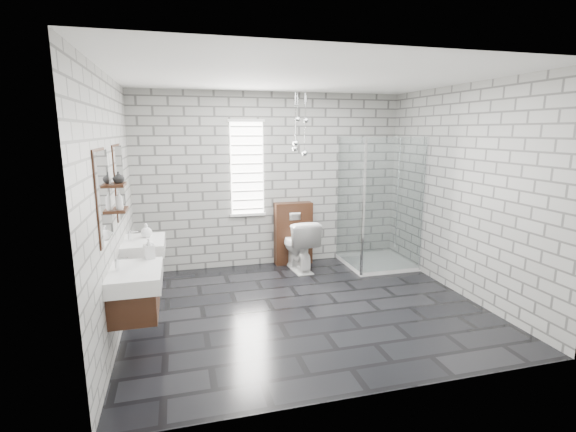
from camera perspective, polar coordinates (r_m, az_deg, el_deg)
name	(u,v)px	position (r m, az deg, el deg)	size (l,w,h in m)	color
floor	(306,307)	(5.24, 2.42, -12.39)	(4.20, 3.60, 0.02)	black
ceiling	(308,76)	(4.83, 2.71, 18.60)	(4.20, 3.60, 0.02)	white
wall_back	(272,181)	(6.58, -2.18, 4.87)	(4.20, 0.02, 2.70)	#A2A19C
wall_front	(379,235)	(3.21, 12.28, -2.58)	(4.20, 0.02, 2.70)	#A2A19C
wall_left	(112,207)	(4.68, -22.92, 1.20)	(0.02, 3.60, 2.70)	#A2A19C
wall_right	(463,191)	(5.84, 22.76, 3.11)	(0.02, 3.60, 2.70)	#A2A19C
vanity_left	(131,279)	(4.21, -20.64, -8.10)	(0.47, 0.70, 1.57)	#3D2113
vanity_right	(141,248)	(5.27, -19.51, -4.08)	(0.47, 0.70, 1.57)	#3D2113
shelf_lower	(120,210)	(4.63, -21.99, 0.78)	(0.14, 0.30, 0.03)	#3D2113
shelf_upper	(118,185)	(4.59, -22.24, 3.97)	(0.14, 0.30, 0.03)	#3D2113
window	(247,169)	(6.46, -5.62, 6.48)	(0.56, 0.05, 1.48)	white
cistern_panel	(293,233)	(6.71, 0.71, -2.38)	(0.60, 0.20, 1.00)	#3D2113
flush_plate	(295,216)	(6.54, 0.97, -0.04)	(0.18, 0.01, 0.12)	silver
shower_enclosure	(375,236)	(6.66, 11.82, -2.71)	(1.00, 1.00, 2.03)	white
pendant_cluster	(300,136)	(6.20, 1.61, 10.85)	(0.28, 0.23, 0.95)	silver
toilet	(299,245)	(6.44, 1.47, -3.93)	(0.44, 0.78, 0.79)	white
soap_bottle_a	(149,248)	(4.44, -18.48, -4.22)	(0.10, 0.10, 0.21)	#B2B2B2
soap_bottle_b	(146,230)	(5.33, -18.80, -1.88)	(0.13, 0.13, 0.17)	#B2B2B2
soap_bottle_c	(119,200)	(4.53, -22.09, 2.02)	(0.08, 0.08, 0.20)	#B2B2B2
vase	(118,177)	(4.59, -22.18, 4.90)	(0.11, 0.11, 0.12)	#B2B2B2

